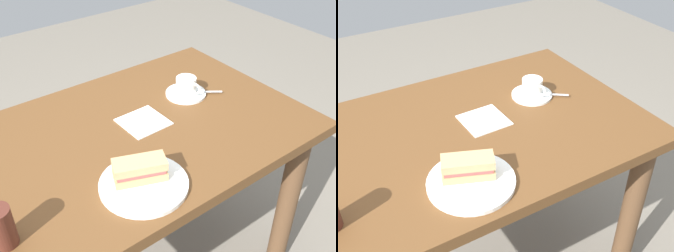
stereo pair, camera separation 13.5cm
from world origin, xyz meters
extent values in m
cube|color=brown|center=(0.00, 0.00, 0.75)|extent=(1.32, 0.80, 0.04)
cylinder|color=brown|center=(-0.58, -0.32, 0.36)|extent=(0.08, 0.08, 0.73)
cylinder|color=brown|center=(-0.58, 0.32, 0.36)|extent=(0.08, 0.08, 0.73)
cylinder|color=white|center=(0.06, 0.24, 0.78)|extent=(0.26, 0.26, 0.01)
cube|color=tan|center=(0.06, 0.22, 0.80)|extent=(0.16, 0.12, 0.02)
cube|color=#BB504C|center=(0.06, 0.22, 0.82)|extent=(0.15, 0.11, 0.01)
cube|color=tan|center=(0.06, 0.22, 0.83)|extent=(0.16, 0.12, 0.02)
cylinder|color=white|center=(-0.36, -0.08, 0.77)|extent=(0.15, 0.15, 0.01)
cylinder|color=white|center=(-0.36, -0.08, 0.81)|extent=(0.08, 0.08, 0.06)
cylinder|color=tan|center=(-0.36, -0.08, 0.84)|extent=(0.07, 0.07, 0.01)
torus|color=white|center=(-0.37, -0.03, 0.81)|extent=(0.02, 0.04, 0.04)
cube|color=silver|center=(-0.44, -0.02, 0.78)|extent=(0.07, 0.05, 0.00)
ellipsoid|color=silver|center=(-0.40, -0.04, 0.78)|extent=(0.03, 0.03, 0.01)
cube|color=white|center=(-0.12, -0.02, 0.77)|extent=(0.15, 0.15, 0.00)
camera|label=1|loc=(0.53, 0.96, 1.57)|focal=43.72mm
camera|label=2|loc=(0.41, 1.04, 1.57)|focal=43.72mm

